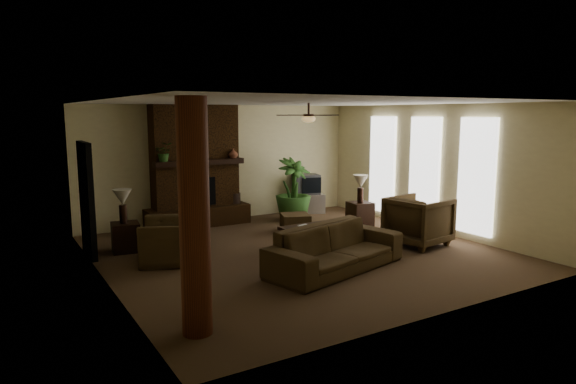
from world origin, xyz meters
TOP-DOWN VIEW (x-y plane):
  - room_shell at (0.00, 0.00)m, footprint 7.00×7.00m
  - fireplace at (-0.80, 3.22)m, footprint 2.40×0.70m
  - windows at (3.45, 0.20)m, footprint 0.08×3.65m
  - log_column at (-2.95, -2.40)m, footprint 0.36×0.36m
  - doorway at (-3.44, 1.80)m, footprint 0.10×1.00m
  - ceiling_fan at (0.40, 0.30)m, footprint 1.35×1.35m
  - sofa at (-0.06, -1.24)m, footprint 2.66×1.35m
  - armchair_left at (-2.25, 0.68)m, footprint 1.13×1.34m
  - armchair_right at (2.32, -0.78)m, footprint 1.12×1.18m
  - coffee_table at (0.39, 0.10)m, footprint 1.20×0.70m
  - ottoman at (0.81, 1.43)m, footprint 0.77×0.77m
  - tv_stand at (2.26, 3.15)m, footprint 0.97×0.78m
  - tv at (2.21, 3.14)m, footprint 0.75×0.67m
  - floor_vase at (0.11, 3.15)m, footprint 0.34×0.34m
  - floor_plant at (1.39, 2.47)m, footprint 1.20×1.70m
  - side_table_left at (-2.79, 1.75)m, footprint 0.56×0.56m
  - lamp_left at (-2.82, 1.74)m, footprint 0.46×0.46m
  - side_table_right at (2.46, 1.22)m, footprint 0.56×0.56m
  - lamp_right at (2.41, 1.16)m, footprint 0.46×0.46m
  - mantel_plant at (-1.62, 2.93)m, footprint 0.47×0.50m
  - mantel_vase at (0.03, 2.93)m, footprint 0.24×0.25m
  - book_a at (0.15, 0.10)m, footprint 0.22×0.07m
  - book_b at (0.59, 0.03)m, footprint 0.18×0.15m

SIDE VIEW (x-z plane):
  - ottoman at x=0.81m, z-range 0.00..0.40m
  - tv_stand at x=2.26m, z-range 0.00..0.50m
  - side_table_left at x=-2.79m, z-range 0.00..0.55m
  - side_table_right at x=2.46m, z-range 0.00..0.55m
  - coffee_table at x=0.39m, z-range 0.16..0.59m
  - floor_plant at x=1.39m, z-range 0.00..0.86m
  - floor_vase at x=0.11m, z-range 0.05..0.82m
  - sofa at x=-0.06m, z-range 0.00..1.00m
  - armchair_left at x=-2.25m, z-range 0.00..1.00m
  - armchair_right at x=2.32m, z-range 0.00..1.07m
  - book_a at x=0.15m, z-range 0.43..0.72m
  - book_b at x=0.59m, z-range 0.43..0.72m
  - tv at x=2.21m, z-range 0.50..1.02m
  - lamp_left at x=-2.82m, z-range 0.68..1.33m
  - lamp_right at x=2.41m, z-range 0.68..1.33m
  - doorway at x=-3.44m, z-range 0.00..2.10m
  - fireplace at x=-0.80m, z-range -0.24..2.56m
  - windows at x=3.45m, z-range 0.17..2.53m
  - log_column at x=-2.95m, z-range 0.00..2.80m
  - room_shell at x=0.00m, z-range -2.10..4.90m
  - mantel_vase at x=0.03m, z-range 1.56..1.78m
  - mantel_plant at x=-1.62m, z-range 1.56..1.89m
  - ceiling_fan at x=0.40m, z-range 2.34..2.72m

